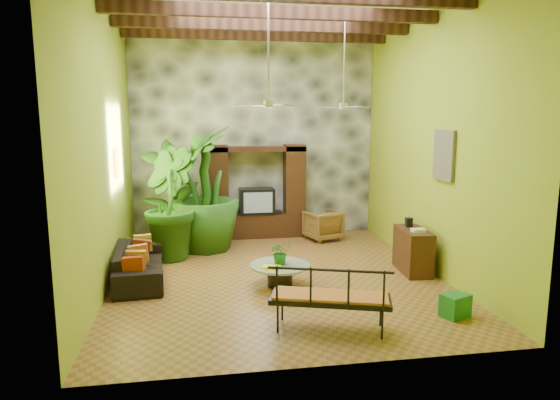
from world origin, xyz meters
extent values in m
plane|color=brown|center=(0.00, 0.00, 0.00)|extent=(7.00, 7.00, 0.00)
cube|color=#A4B228|center=(0.00, 3.50, 2.50)|extent=(6.00, 0.02, 5.00)
cube|color=#A4B228|center=(-3.00, 0.00, 2.50)|extent=(0.02, 7.00, 5.00)
cube|color=#A4B228|center=(3.00, 0.00, 2.50)|extent=(0.02, 7.00, 5.00)
cube|color=#36383D|center=(0.00, 3.44, 2.50)|extent=(5.98, 0.10, 4.98)
cube|color=#391F12|center=(0.00, 0.00, 4.78)|extent=(5.95, 0.16, 0.22)
cube|color=#391F12|center=(0.00, 1.30, 4.78)|extent=(5.95, 0.16, 0.22)
cube|color=#391F12|center=(0.00, 2.60, 4.78)|extent=(5.95, 0.16, 0.22)
cube|color=black|center=(0.00, 3.14, 0.30)|extent=(2.40, 0.50, 0.60)
cube|color=black|center=(-0.95, 3.14, 1.30)|extent=(0.50, 0.48, 2.00)
cube|color=black|center=(0.95, 3.14, 1.30)|extent=(0.50, 0.48, 2.00)
cube|color=black|center=(0.00, 3.14, 2.20)|extent=(2.40, 0.48, 0.12)
cube|color=black|center=(0.00, 3.12, 0.92)|extent=(0.85, 0.52, 0.62)
cube|color=#8C99A8|center=(0.00, 2.85, 0.92)|extent=(0.70, 0.02, 0.50)
cylinder|color=#B8B9BE|center=(-0.20, -0.40, 4.10)|extent=(0.04, 0.04, 1.80)
cylinder|color=#B8B9BE|center=(-0.20, -0.40, 3.20)|extent=(0.18, 0.18, 0.12)
cube|color=#B8B9BE|center=(0.15, -0.31, 3.18)|extent=(0.58, 0.26, 0.01)
cube|color=#B8B9BE|center=(-0.29, -0.05, 3.18)|extent=(0.26, 0.58, 0.01)
cube|color=#B8B9BE|center=(-0.55, -0.49, 3.18)|extent=(0.58, 0.26, 0.01)
cube|color=#B8B9BE|center=(-0.11, -0.75, 3.18)|extent=(0.26, 0.58, 0.01)
cylinder|color=#B8B9BE|center=(1.60, 1.20, 4.10)|extent=(0.04, 0.04, 1.80)
cylinder|color=#B8B9BE|center=(1.60, 1.20, 3.20)|extent=(0.18, 0.18, 0.12)
cube|color=#B8B9BE|center=(1.95, 1.29, 3.18)|extent=(0.58, 0.26, 0.01)
cube|color=#B8B9BE|center=(1.51, 1.55, 3.18)|extent=(0.26, 0.58, 0.01)
cube|color=#B8B9BE|center=(1.25, 1.11, 3.18)|extent=(0.58, 0.26, 0.01)
cube|color=#B8B9BE|center=(1.69, 0.85, 3.18)|extent=(0.26, 0.58, 0.01)
cube|color=gold|center=(-2.96, 1.00, 2.10)|extent=(0.06, 0.32, 0.55)
cube|color=#245887|center=(2.96, -0.60, 2.30)|extent=(0.06, 0.70, 0.90)
imported|color=black|center=(-2.54, 0.18, 0.31)|extent=(1.01, 2.21, 0.63)
imported|color=brown|center=(1.56, 2.60, 0.36)|extent=(0.97, 0.98, 0.71)
imported|color=#255516|center=(-2.02, 2.48, 1.24)|extent=(1.53, 1.28, 2.47)
imported|color=#245C18|center=(-2.07, 1.62, 1.18)|extent=(1.44, 1.59, 2.37)
imported|color=#285B18|center=(-1.29, 2.15, 1.39)|extent=(1.82, 1.82, 2.79)
cylinder|color=black|center=(-0.03, -0.57, 0.18)|extent=(0.45, 0.45, 0.36)
cylinder|color=silver|center=(-0.03, -0.57, 0.38)|extent=(1.07, 1.07, 0.04)
imported|color=#1C6C20|center=(-0.01, -0.53, 0.61)|extent=(0.43, 0.39, 0.42)
cube|color=gold|center=(-0.21, -0.75, 0.42)|extent=(0.37, 0.32, 0.03)
cube|color=black|center=(0.37, -2.48, 0.45)|extent=(1.78, 1.05, 0.07)
cube|color=#C0682B|center=(0.37, -2.48, 0.49)|extent=(1.68, 0.97, 0.06)
cube|color=black|center=(0.37, -2.78, 0.72)|extent=(1.62, 0.56, 0.54)
cube|color=#3D2813|center=(2.65, -0.17, 0.42)|extent=(0.55, 1.09, 0.84)
cube|color=#1F7423|center=(2.36, -2.35, 0.18)|extent=(0.48, 0.43, 0.35)
camera|label=1|loc=(-1.43, -8.97, 3.01)|focal=32.00mm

